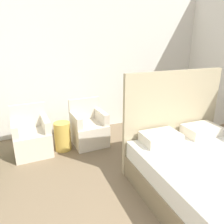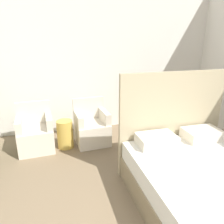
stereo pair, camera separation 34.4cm
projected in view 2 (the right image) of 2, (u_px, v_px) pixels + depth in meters
wall_back at (76, 60)px, 4.32m from camera, size 10.00×0.06×2.90m
bed at (213, 190)px, 2.38m from camera, size 1.57×2.14×1.46m
armchair_near_window_left at (36, 135)px, 3.80m from camera, size 0.62×0.60×0.82m
armchair_near_window_right at (92, 129)px, 4.05m from camera, size 0.62×0.60×0.82m
side_table at (65, 134)px, 3.88m from camera, size 0.28×0.28×0.51m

